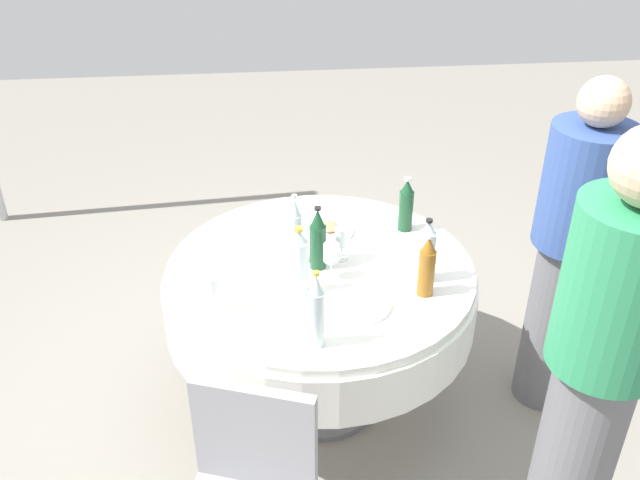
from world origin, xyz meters
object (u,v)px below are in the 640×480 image
object	(u,v)px
dining_table	(320,296)
plate_far	(329,229)
wine_glass_near	(342,238)
bottle_clear_near	(426,252)
person_west	(599,368)
bottle_clear_east	(316,312)
bottle_clear_outer	(295,231)
plate_mid	(359,304)
wine_glass_east	(252,267)
person_rear	(571,249)
bottle_dark_green_inner	(406,206)
bottle_clear_south	(299,263)
bottle_amber_west	(427,267)
wine_glass_inner	(213,285)
bottle_dark_green_rear	(318,240)
wine_glass_outer	(331,254)

from	to	relation	value
dining_table	plate_far	xyz separation A→B (m)	(0.28, -0.07, 0.16)
wine_glass_near	plate_far	world-z (taller)	wine_glass_near
dining_table	bottle_clear_near	bearing A→B (deg)	-108.24
plate_far	person_west	xyz separation A→B (m)	(-1.15, -0.70, 0.13)
bottle_clear_east	person_west	distance (m)	0.92
dining_table	plate_far	world-z (taller)	plate_far
bottle_clear_outer	plate_far	size ratio (longest dim) A/B	1.40
plate_mid	wine_glass_east	bearing A→B (deg)	71.64
person_rear	plate_far	bearing A→B (deg)	-105.92
bottle_clear_near	person_rear	size ratio (longest dim) A/B	0.18
bottle_dark_green_inner	person_rear	bearing A→B (deg)	-118.26
dining_table	person_west	size ratio (longest dim) A/B	0.78
bottle_clear_south	bottle_clear_near	xyz separation A→B (m)	(0.04, -0.51, -0.01)
dining_table	plate_mid	size ratio (longest dim) A/B	5.25
bottle_clear_outer	wine_glass_east	world-z (taller)	bottle_clear_outer
plate_far	bottle_amber_west	bearing A→B (deg)	-148.17
bottle_clear_east	wine_glass_inner	world-z (taller)	bottle_clear_east
wine_glass_inner	plate_far	size ratio (longest dim) A/B	0.69
bottle_clear_outer	person_west	bearing A→B (deg)	-136.86
bottle_clear_near	wine_glass_near	size ratio (longest dim) A/B	1.85
bottle_clear_east	plate_far	xyz separation A→B (m)	(0.77, -0.13, -0.13)
bottle_amber_west	person_west	distance (m)	0.75
plate_mid	bottle_amber_west	bearing A→B (deg)	-78.59
plate_far	person_west	distance (m)	1.36
bottle_clear_east	plate_far	bearing A→B (deg)	-9.82
bottle_dark_green_rear	plate_far	bearing A→B (deg)	-15.80
bottle_dark_green_inner	bottle_clear_south	bearing A→B (deg)	131.20
bottle_amber_west	person_rear	distance (m)	0.68
person_west	bottle_dark_green_rear	bearing A→B (deg)	-89.56
bottle_clear_south	person_west	xyz separation A→B (m)	(-0.69, -0.87, 0.01)
person_west	bottle_clear_near	bearing A→B (deg)	-105.30
dining_table	wine_glass_east	distance (m)	0.41
bottle_clear_south	wine_glass_near	distance (m)	0.30
bottle_clear_east	wine_glass_east	size ratio (longest dim) A/B	1.89
wine_glass_outer	plate_far	size ratio (longest dim) A/B	0.71
bottle_clear_outer	bottle_dark_green_inner	distance (m)	0.55
dining_table	bottle_clear_south	size ratio (longest dim) A/B	4.43
bottle_clear_near	bottle_clear_outer	bearing A→B (deg)	69.31
wine_glass_east	bottle_amber_west	bearing A→B (deg)	-96.68
wine_glass_inner	plate_mid	xyz separation A→B (m)	(-0.03, -0.55, -0.10)
bottle_clear_south	bottle_clear_near	world-z (taller)	bottle_clear_south
bottle_dark_green_rear	person_west	bearing A→B (deg)	-138.03
wine_glass_near	plate_far	distance (m)	0.25
dining_table	bottle_dark_green_rear	bearing A→B (deg)	108.05
bottle_dark_green_rear	bottle_clear_near	world-z (taller)	bottle_dark_green_rear
bottle_amber_west	wine_glass_inner	distance (m)	0.81
bottle_clear_east	plate_mid	bearing A→B (deg)	-41.25
bottle_amber_west	bottle_dark_green_inner	size ratio (longest dim) A/B	1.03
bottle_clear_near	person_rear	distance (m)	0.64
bottle_dark_green_inner	plate_far	bearing A→B (deg)	87.98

